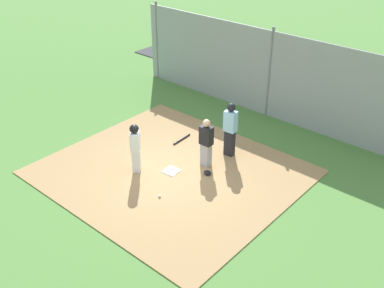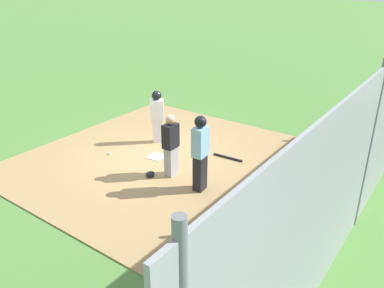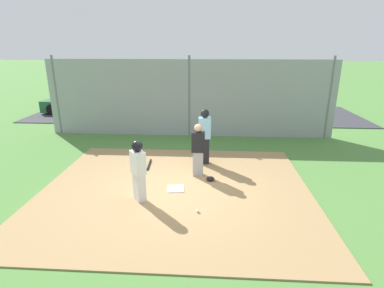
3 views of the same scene
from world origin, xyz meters
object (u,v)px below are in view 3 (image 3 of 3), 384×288
object	(u,v)px
home_plate	(176,189)
parked_car_red	(141,104)
umpire	(205,135)
catcher	(198,149)
baseball	(198,211)
runner	(138,167)
catcher_mask	(210,179)
parked_car_green	(81,102)
parked_car_dark	(251,104)
baseball_bat	(149,164)

from	to	relation	value
home_plate	parked_car_red	world-z (taller)	parked_car_red
umpire	home_plate	bearing A→B (deg)	-24.74
catcher	baseball	world-z (taller)	catcher
runner	catcher_mask	size ratio (longest dim) A/B	6.53
catcher_mask	parked_car_green	xyz separation A→B (m)	(7.42, -8.78, 0.52)
catcher_mask	parked_car_red	distance (m)	9.27
runner	parked_car_dark	world-z (taller)	runner
runner	baseball	xyz separation A→B (m)	(-1.48, 0.52, -0.85)
umpire	catcher_mask	size ratio (longest dim) A/B	7.54
runner	baseball_bat	size ratio (longest dim) A/B	1.83
home_plate	runner	size ratio (longest dim) A/B	0.28
parked_car_green	parked_car_red	bearing A→B (deg)	-2.58
runner	parked_car_green	world-z (taller)	runner
catcher	runner	bearing A→B (deg)	-41.30
runner	umpire	bearing A→B (deg)	20.18
parked_car_dark	parked_car_green	xyz separation A→B (m)	(9.62, 0.05, 0.00)
catcher_mask	parked_car_green	world-z (taller)	parked_car_green
catcher	catcher_mask	xyz separation A→B (m)	(-0.37, 0.37, -0.76)
runner	baseball	world-z (taller)	runner
baseball_bat	parked_car_red	bearing A→B (deg)	-169.19
home_plate	parked_car_dark	world-z (taller)	parked_car_dark
parked_car_green	umpire	bearing A→B (deg)	-42.35
parked_car_red	baseball	bearing A→B (deg)	107.46
umpire	parked_car_red	xyz separation A→B (m)	(3.68, -7.05, -0.38)
baseball	parked_car_green	size ratio (longest dim) A/B	0.02
runner	parked_car_dark	bearing A→B (deg)	29.66
baseball	parked_car_dark	world-z (taller)	parked_car_dark
home_plate	parked_car_green	size ratio (longest dim) A/B	0.10
catcher_mask	parked_car_dark	world-z (taller)	parked_car_dark
catcher	baseball_bat	size ratio (longest dim) A/B	1.84
runner	catcher_mask	distance (m)	2.31
runner	home_plate	bearing A→B (deg)	-0.82
catcher	baseball	distance (m)	2.27
runner	parked_car_green	size ratio (longest dim) A/B	0.36
umpire	parked_car_dark	world-z (taller)	umpire
baseball	parked_car_green	xyz separation A→B (m)	(7.14, -10.54, 0.55)
baseball_bat	baseball	xyz separation A→B (m)	(-1.71, 2.80, 0.01)
parked_car_dark	parked_car_red	size ratio (longest dim) A/B	1.00
parked_car_dark	baseball_bat	bearing A→B (deg)	63.49
parked_car_dark	catcher_mask	bearing A→B (deg)	77.78
umpire	catcher	bearing A→B (deg)	-13.74
umpire	baseball_bat	distance (m)	2.03
runner	parked_car_dark	distance (m)	10.82
umpire	baseball_bat	xyz separation A→B (m)	(1.78, 0.31, -0.93)
baseball	runner	bearing A→B (deg)	-19.39
catcher_mask	parked_car_red	bearing A→B (deg)	-65.13
parked_car_red	parked_car_green	bearing A→B (deg)	-8.16
parked_car_green	baseball	bearing A→B (deg)	-52.39
baseball_bat	baseball	size ratio (longest dim) A/B	11.60
home_plate	runner	distance (m)	1.37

